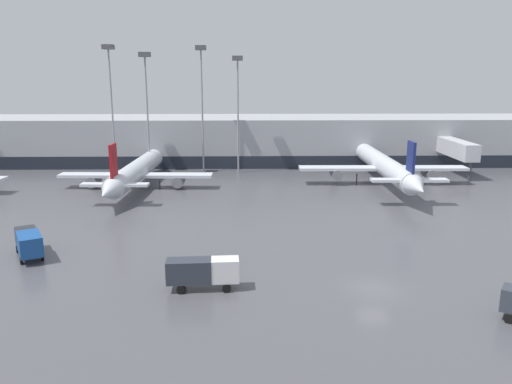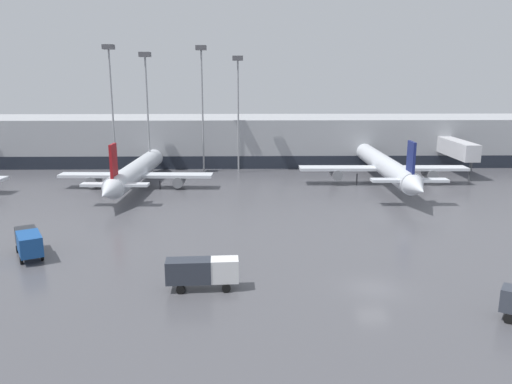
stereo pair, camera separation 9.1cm
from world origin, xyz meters
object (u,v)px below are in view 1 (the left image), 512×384
Objects in this scene: service_truck_0 at (28,241)px; service_truck_1 at (202,271)px; apron_light_mast_5 at (201,76)px; parked_jet_1 at (136,172)px; parked_jet_2 at (383,165)px; apron_light_mast_6 at (146,81)px; apron_light_mast_1 at (110,76)px; apron_light_mast_3 at (238,83)px.

service_truck_0 is 18.94m from service_truck_1.
service_truck_1 is 53.93m from apron_light_mast_5.
parked_jet_1 is 5.59× the size of service_truck_1.
parked_jet_2 is (38.87, 2.25, 0.56)m from parked_jet_1.
apron_light_mast_5 is (-4.15, 51.53, 15.37)m from service_truck_1.
apron_light_mast_6 is (-38.65, 8.21, 13.05)m from parked_jet_2.
apron_light_mast_5 reaches higher than service_truck_0.
apron_light_mast_5 reaches higher than parked_jet_1.
apron_light_mast_1 is 6.66m from apron_light_mast_6.
parked_jet_1 is at bearing 106.59° from service_truck_1.
apron_light_mast_3 reaches higher than parked_jet_1.
parked_jet_2 is 6.59× the size of service_truck_0.
parked_jet_2 is 1.78× the size of apron_light_mast_1.
apron_light_mast_1 is 21.84m from apron_light_mast_3.
apron_light_mast_1 is at bearing -178.58° from apron_light_mast_3.
parked_jet_1 is at bearing 94.14° from parked_jet_2.
apron_light_mast_1 reaches higher than parked_jet_1.
apron_light_mast_1 is 1.06× the size of apron_light_mast_6.
apron_light_mast_5 is at bearing 19.65° from apron_light_mast_6.
apron_light_mast_6 is at bearing -160.35° from apron_light_mast_5.
apron_light_mast_5 reaches higher than parked_jet_2.
apron_light_mast_1 is 1.09× the size of apron_light_mast_3.
parked_jet_1 is at bearing -124.16° from apron_light_mast_5.
parked_jet_1 is 30.27m from service_truck_0.
service_truck_0 is at bearing -95.70° from apron_light_mast_6.
parked_jet_1 is 38.94m from parked_jet_2.
service_truck_1 is 0.29× the size of apron_light_mast_3.
service_truck_1 is 52.49m from apron_light_mast_3.
parked_jet_2 is at bearing -84.66° from parked_jet_1.
apron_light_mast_1 reaches higher than service_truck_0.
apron_light_mast_5 reaches higher than apron_light_mast_6.
parked_jet_2 is 48.16m from apron_light_mast_1.
parked_jet_1 is 17.16m from apron_light_mast_6.
parked_jet_2 is at bearing 54.64° from service_truck_1.
apron_light_mast_1 is at bearing 78.46° from parked_jet_2.
parked_jet_2 is 1.89× the size of apron_light_mast_6.
apron_light_mast_3 reaches higher than service_truck_1.
apron_light_mast_1 is at bearing 108.46° from service_truck_1.
apron_light_mast_1 reaches higher than apron_light_mast_5.
apron_light_mast_5 is (15.46, 1.58, -0.02)m from apron_light_mast_1.
parked_jet_1 is 1.50× the size of apron_light_mast_1.
service_truck_0 is at bearing -106.69° from apron_light_mast_5.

